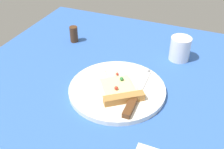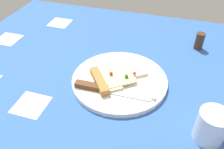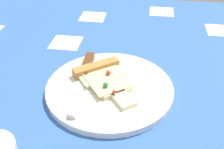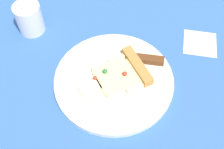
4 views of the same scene
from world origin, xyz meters
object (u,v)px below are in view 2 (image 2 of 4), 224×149
at_px(pizza_slice, 112,78).
at_px(pepper_shaker, 199,41).
at_px(plate, 120,80).
at_px(knife, 106,90).
at_px(drinking_glass, 211,126).

xyz_separation_m(pizza_slice, pepper_shaker, (-0.30, 0.26, 0.01)).
xyz_separation_m(plate, knife, (0.07, -0.02, 0.01)).
distance_m(plate, pepper_shaker, 0.37).
xyz_separation_m(plate, drinking_glass, (0.14, 0.26, 0.04)).
bearing_deg(plate, pizza_slice, -53.02).
distance_m(pizza_slice, drinking_glass, 0.31).
bearing_deg(knife, pizza_slice, 176.59).
height_order(plate, knife, knife).
xyz_separation_m(pizza_slice, drinking_glass, (0.12, 0.28, 0.02)).
bearing_deg(knife, plate, 160.19).
relative_size(knife, drinking_glass, 2.79).
bearing_deg(pepper_shaker, drinking_glass, 3.95).
bearing_deg(pepper_shaker, pizza_slice, -40.81).
distance_m(knife, drinking_glass, 0.30).
bearing_deg(drinking_glass, plate, -117.75).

